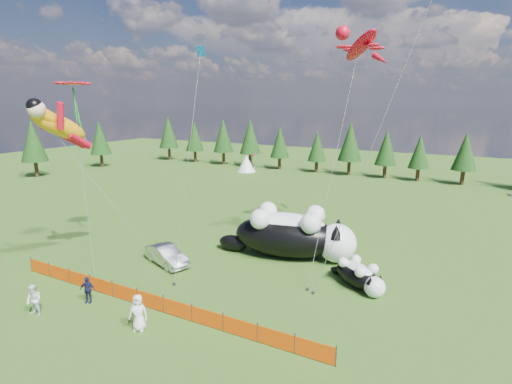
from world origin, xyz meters
TOP-DOWN VIEW (x-y plane):
  - ground at (0.00, 0.00)m, footprint 160.00×160.00m
  - safety_fence at (0.00, -3.00)m, footprint 22.06×0.06m
  - tree_line at (0.00, 45.00)m, footprint 90.00×4.00m
  - festival_tents at (11.00, 40.00)m, footprint 50.00×3.20m
  - cat_large at (4.10, 8.19)m, footprint 10.76×5.39m
  - cat_small at (9.90, 5.44)m, footprint 4.17×3.53m
  - car at (-3.46, 2.50)m, footprint 4.41×2.81m
  - spectator_b at (-5.12, -6.61)m, footprint 0.91×0.56m
  - spectator_c at (-3.78, -4.17)m, footprint 1.05×0.78m
  - spectator_e at (1.03, -4.94)m, footprint 1.14×0.97m
  - superhero_kite at (-7.99, -1.86)m, footprint 7.22×6.01m
  - gecko_kite at (7.66, 11.47)m, footprint 6.51×11.64m
  - flower_kite at (-9.36, 0.54)m, footprint 5.22×4.14m
  - diamond_kite_a at (-1.40, 4.42)m, footprint 1.27×4.99m

SIDE VIEW (x-z plane):
  - ground at x=0.00m, z-range 0.00..0.00m
  - safety_fence at x=0.00m, z-range -0.05..1.05m
  - car at x=-3.46m, z-range 0.00..1.37m
  - spectator_c at x=-3.78m, z-range 0.00..1.61m
  - cat_small at x=9.90m, z-range -0.04..1.71m
  - spectator_b at x=-5.12m, z-range 0.00..1.83m
  - spectator_e at x=1.03m, z-range 0.00..1.98m
  - festival_tents at x=11.00m, z-range 0.00..2.80m
  - cat_large at x=4.10m, z-range -0.10..3.82m
  - tree_line at x=0.00m, z-range 0.00..8.00m
  - superhero_kite at x=-7.99m, z-range 3.73..16.63m
  - flower_kite at x=-9.36m, z-range 5.94..19.56m
  - diamond_kite_a at x=-1.40m, z-range 6.26..22.22m
  - gecko_kite at x=7.66m, z-range 6.72..24.42m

